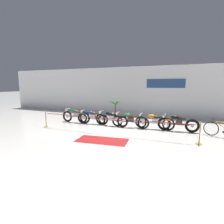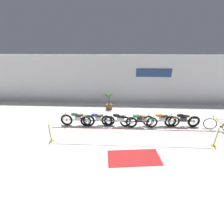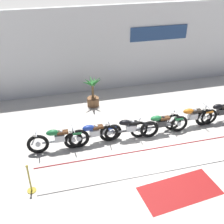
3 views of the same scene
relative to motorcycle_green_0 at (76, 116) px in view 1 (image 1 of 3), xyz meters
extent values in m
plane|color=silver|center=(3.37, -0.50, -0.48)|extent=(120.00, 120.00, 0.00)
cube|color=white|center=(3.37, 4.63, 1.62)|extent=(28.00, 0.25, 4.20)
cube|color=navy|center=(5.60, 4.48, 2.28)|extent=(2.99, 0.04, 0.70)
torus|color=black|center=(-0.73, 0.02, -0.09)|extent=(0.80, 0.14, 0.79)
torus|color=black|center=(0.75, -0.02, -0.09)|extent=(0.80, 0.14, 0.79)
cylinder|color=silver|center=(-0.73, 0.02, -0.09)|extent=(0.19, 0.08, 0.19)
cylinder|color=silver|center=(0.75, -0.02, -0.09)|extent=(0.19, 0.08, 0.19)
cylinder|color=silver|center=(-0.82, 0.02, 0.20)|extent=(0.30, 0.06, 0.59)
cube|color=silver|center=(0.06, 0.00, 0.07)|extent=(0.37, 0.23, 0.26)
cylinder|color=silver|center=(0.02, 0.00, 0.27)|extent=(0.18, 0.11, 0.24)
cylinder|color=silver|center=(0.10, 0.00, 0.27)|extent=(0.18, 0.11, 0.24)
cylinder|color=silver|center=(0.36, 0.13, -0.07)|extent=(0.70, 0.09, 0.07)
cube|color=#ADAFB5|center=(0.01, 0.00, -0.07)|extent=(1.18, 0.09, 0.06)
ellipsoid|color=#1E6B38|center=(-0.17, 0.00, 0.33)|extent=(0.47, 0.23, 0.22)
cube|color=#4C2D19|center=(0.19, -0.01, 0.29)|extent=(0.40, 0.21, 0.09)
cube|color=#1E6B38|center=(0.70, -0.02, 0.20)|extent=(0.32, 0.17, 0.08)
cylinder|color=silver|center=(-0.71, 0.01, 0.46)|extent=(0.05, 0.62, 0.04)
sphere|color=silver|center=(-0.79, 0.02, 0.32)|extent=(0.14, 0.14, 0.14)
torus|color=black|center=(0.54, -0.01, -0.13)|extent=(0.72, 0.18, 0.71)
torus|color=black|center=(2.09, 0.11, -0.13)|extent=(0.72, 0.18, 0.71)
cylinder|color=silver|center=(0.54, -0.01, -0.13)|extent=(0.17, 0.09, 0.16)
cylinder|color=silver|center=(2.09, 0.11, -0.13)|extent=(0.17, 0.09, 0.16)
cylinder|color=silver|center=(0.45, -0.02, 0.15)|extent=(0.31, 0.08, 0.59)
cube|color=silver|center=(1.36, 0.05, 0.03)|extent=(0.38, 0.25, 0.26)
cylinder|color=silver|center=(1.32, 0.05, 0.23)|extent=(0.19, 0.12, 0.24)
cylinder|color=silver|center=(1.41, 0.06, 0.23)|extent=(0.19, 0.12, 0.24)
cylinder|color=silver|center=(1.65, 0.22, -0.11)|extent=(0.70, 0.12, 0.07)
cube|color=#47474C|center=(1.31, 0.05, -0.11)|extent=(1.24, 0.15, 0.06)
ellipsoid|color=navy|center=(1.13, 0.04, 0.29)|extent=(0.48, 0.25, 0.22)
cube|color=#4C2D19|center=(1.49, 0.06, 0.25)|extent=(0.41, 0.23, 0.09)
cube|color=navy|center=(2.04, 0.11, 0.12)|extent=(0.33, 0.18, 0.08)
cylinder|color=silver|center=(0.56, -0.01, 0.42)|extent=(0.08, 0.62, 0.04)
sphere|color=silver|center=(0.48, -0.01, 0.28)|extent=(0.14, 0.14, 0.14)
torus|color=black|center=(1.92, 0.07, -0.11)|extent=(0.76, 0.19, 0.75)
torus|color=black|center=(3.51, -0.07, -0.11)|extent=(0.76, 0.19, 0.75)
cylinder|color=silver|center=(1.92, 0.07, -0.11)|extent=(0.18, 0.10, 0.17)
cylinder|color=silver|center=(3.51, -0.07, -0.11)|extent=(0.18, 0.10, 0.17)
cylinder|color=silver|center=(1.83, 0.08, 0.17)|extent=(0.31, 0.08, 0.59)
cube|color=silver|center=(2.77, 0.00, 0.05)|extent=(0.38, 0.25, 0.26)
cylinder|color=silver|center=(2.72, 0.00, 0.25)|extent=(0.19, 0.13, 0.24)
cylinder|color=silver|center=(2.81, -0.01, 0.25)|extent=(0.19, 0.13, 0.24)
cylinder|color=silver|center=(3.08, 0.11, -0.09)|extent=(0.70, 0.13, 0.07)
cube|color=#47474C|center=(2.72, 0.00, -0.09)|extent=(1.28, 0.18, 0.06)
ellipsoid|color=black|center=(2.54, 0.02, 0.31)|extent=(0.48, 0.26, 0.22)
cube|color=black|center=(2.89, -0.02, 0.27)|extent=(0.42, 0.24, 0.09)
cube|color=black|center=(3.46, -0.07, 0.15)|extent=(0.33, 0.19, 0.08)
cylinder|color=silver|center=(1.94, 0.07, 0.44)|extent=(0.09, 0.62, 0.04)
sphere|color=silver|center=(1.86, 0.08, 0.30)|extent=(0.14, 0.14, 0.14)
torus|color=black|center=(3.13, 0.02, -0.12)|extent=(0.73, 0.12, 0.73)
torus|color=black|center=(4.82, 0.00, -0.12)|extent=(0.73, 0.12, 0.73)
cylinder|color=silver|center=(3.13, 0.02, -0.12)|extent=(0.17, 0.08, 0.17)
cylinder|color=silver|center=(4.82, 0.00, -0.12)|extent=(0.17, 0.08, 0.17)
cylinder|color=silver|center=(3.04, 0.02, 0.16)|extent=(0.30, 0.06, 0.59)
cube|color=#2D2D30|center=(4.03, 0.01, 0.04)|extent=(0.36, 0.22, 0.26)
cylinder|color=#2D2D30|center=(3.99, 0.01, 0.24)|extent=(0.18, 0.11, 0.24)
cylinder|color=#2D2D30|center=(4.07, 0.01, 0.24)|extent=(0.18, 0.11, 0.24)
cylinder|color=silver|center=(4.33, 0.15, -0.10)|extent=(0.70, 0.08, 0.07)
cube|color=#47474C|center=(3.98, 0.01, -0.10)|extent=(1.35, 0.07, 0.06)
ellipsoid|color=#1E6B38|center=(3.80, 0.01, 0.30)|extent=(0.46, 0.23, 0.22)
cube|color=#4C2D19|center=(4.16, 0.01, 0.26)|extent=(0.40, 0.20, 0.09)
cube|color=#1E6B38|center=(4.77, 0.00, 0.14)|extent=(0.32, 0.16, 0.08)
cylinder|color=silver|center=(3.15, 0.02, 0.43)|extent=(0.04, 0.62, 0.04)
sphere|color=silver|center=(3.07, 0.02, 0.29)|extent=(0.14, 0.14, 0.14)
torus|color=black|center=(4.63, 0.19, -0.12)|extent=(0.73, 0.11, 0.73)
torus|color=black|center=(6.27, 0.17, -0.12)|extent=(0.73, 0.11, 0.73)
cylinder|color=silver|center=(4.63, 0.19, -0.12)|extent=(0.18, 0.08, 0.18)
cylinder|color=silver|center=(6.27, 0.17, -0.12)|extent=(0.18, 0.08, 0.18)
cylinder|color=silver|center=(4.54, 0.20, 0.17)|extent=(0.30, 0.06, 0.59)
cube|color=silver|center=(5.50, 0.18, 0.04)|extent=(0.36, 0.23, 0.26)
cylinder|color=silver|center=(5.46, 0.18, 0.24)|extent=(0.18, 0.11, 0.24)
cylinder|color=silver|center=(5.54, 0.18, 0.24)|extent=(0.18, 0.11, 0.24)
cylinder|color=silver|center=(5.80, 0.32, -0.10)|extent=(0.70, 0.08, 0.07)
cube|color=#ADAFB5|center=(5.45, 0.18, -0.10)|extent=(1.31, 0.08, 0.06)
ellipsoid|color=orange|center=(5.27, 0.19, 0.30)|extent=(0.46, 0.23, 0.22)
cube|color=black|center=(5.63, 0.18, 0.26)|extent=(0.40, 0.21, 0.09)
cube|color=orange|center=(6.22, 0.17, 0.15)|extent=(0.32, 0.16, 0.08)
cylinder|color=silver|center=(4.65, 0.19, 0.43)|extent=(0.04, 0.62, 0.04)
sphere|color=silver|center=(4.57, 0.20, 0.29)|extent=(0.14, 0.14, 0.14)
torus|color=black|center=(6.03, 0.17, -0.10)|extent=(0.78, 0.15, 0.77)
torus|color=black|center=(7.54, 0.20, -0.10)|extent=(0.78, 0.15, 0.77)
cylinder|color=silver|center=(6.03, 0.17, -0.10)|extent=(0.18, 0.08, 0.18)
cylinder|color=silver|center=(7.54, 0.20, -0.10)|extent=(0.18, 0.08, 0.18)
cylinder|color=silver|center=(5.94, 0.17, 0.18)|extent=(0.30, 0.06, 0.59)
cube|color=#2D2D30|center=(6.83, 0.19, 0.06)|extent=(0.36, 0.23, 0.26)
cylinder|color=#2D2D30|center=(6.79, 0.19, 0.26)|extent=(0.18, 0.11, 0.24)
cylinder|color=#2D2D30|center=(6.87, 0.19, 0.26)|extent=(0.18, 0.11, 0.24)
cylinder|color=silver|center=(7.13, 0.33, -0.08)|extent=(0.70, 0.08, 0.07)
cube|color=#47474C|center=(6.78, 0.19, -0.08)|extent=(1.21, 0.09, 0.06)
ellipsoid|color=black|center=(6.60, 0.18, 0.32)|extent=(0.46, 0.23, 0.22)
cube|color=black|center=(6.96, 0.19, 0.28)|extent=(0.40, 0.21, 0.09)
cube|color=black|center=(7.49, 0.20, 0.17)|extent=(0.32, 0.17, 0.08)
cylinder|color=silver|center=(6.05, 0.17, 0.45)|extent=(0.05, 0.62, 0.04)
sphere|color=silver|center=(5.97, 0.17, 0.31)|extent=(0.14, 0.14, 0.14)
torus|color=black|center=(8.43, -0.03, -0.11)|extent=(0.71, 0.32, 0.75)
cylinder|color=gold|center=(8.86, -0.21, 0.11)|extent=(0.57, 0.26, 0.43)
cylinder|color=gold|center=(8.91, -0.22, 0.31)|extent=(0.52, 0.24, 0.04)
cylinder|color=black|center=(8.49, -0.06, 0.41)|extent=(0.21, 0.46, 0.03)
cylinder|color=black|center=(8.98, -0.25, -0.19)|extent=(0.13, 0.09, 0.12)
cylinder|color=brown|center=(1.87, 2.96, -0.28)|extent=(0.55, 0.55, 0.40)
cylinder|color=brown|center=(1.87, 2.96, 0.27)|extent=(0.10, 0.10, 0.70)
cone|color=#286B2D|center=(2.05, 2.99, 0.75)|extent=(0.52, 0.24, 0.43)
cone|color=#286B2D|center=(1.98, 3.14, 0.70)|extent=(0.36, 0.51, 0.41)
cone|color=#286B2D|center=(1.85, 3.18, 0.73)|extent=(0.19, 0.56, 0.41)
cone|color=#286B2D|center=(1.71, 3.01, 0.74)|extent=(0.48, 0.28, 0.42)
cone|color=#286B2D|center=(1.63, 2.86, 0.75)|extent=(0.64, 0.43, 0.48)
cone|color=#286B2D|center=(1.82, 2.70, 0.74)|extent=(0.24, 0.64, 0.45)
cone|color=#286B2D|center=(2.03, 2.81, 0.78)|extent=(0.51, 0.50, 0.55)
cylinder|color=gold|center=(-1.03, -1.82, -0.47)|extent=(0.28, 0.28, 0.03)
cylinder|color=gold|center=(-1.03, -1.82, 0.02)|extent=(0.05, 0.05, 0.95)
sphere|color=gold|center=(-1.03, -1.82, 0.53)|extent=(0.08, 0.08, 0.08)
cylinder|color=maroon|center=(3.36, -1.82, 0.40)|extent=(8.43, 0.04, 0.04)
cylinder|color=gold|center=(7.75, -1.82, -0.47)|extent=(0.28, 0.28, 0.03)
cylinder|color=gold|center=(7.75, -1.82, 0.02)|extent=(0.05, 0.05, 0.95)
sphere|color=gold|center=(7.75, -1.82, 0.53)|extent=(0.08, 0.08, 0.08)
cube|color=maroon|center=(3.45, -2.96, -0.48)|extent=(2.59, 1.45, 0.01)
camera|label=1|loc=(6.96, -10.31, 2.17)|focal=28.00mm
camera|label=2|loc=(2.68, -8.61, 4.38)|focal=24.00mm
camera|label=3|loc=(-0.15, -8.44, 6.17)|focal=45.00mm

